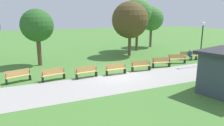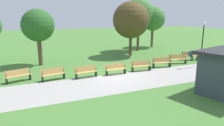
{
  "view_description": "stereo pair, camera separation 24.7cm",
  "coord_description": "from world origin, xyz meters",
  "px_view_note": "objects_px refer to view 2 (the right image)",
  "views": [
    {
      "loc": [
        7.04,
        14.96,
        4.82
      ],
      "look_at": [
        -0.0,
        -0.81,
        0.8
      ],
      "focal_mm": 33.08,
      "sensor_mm": 36.0,
      "label": 1
    },
    {
      "loc": [
        6.81,
        15.06,
        4.82
      ],
      "look_at": [
        -0.0,
        -0.81,
        0.8
      ],
      "focal_mm": 33.08,
      "sensor_mm": 36.0,
      "label": 2
    }
  ],
  "objects_px": {
    "lamp_post": "(203,36)",
    "tree_0": "(139,13)",
    "bench_0": "(190,56)",
    "bench_4": "(116,69)",
    "bench_6": "(53,74)",
    "tree_3": "(153,19)",
    "person_seated": "(191,54)",
    "trash_bin": "(202,55)",
    "tree_2": "(131,20)",
    "bench_1": "(178,59)",
    "bench_7": "(18,75)",
    "bench_3": "(141,66)",
    "bench_5": "(86,71)",
    "bench_2": "(162,62)",
    "tree_1": "(38,26)"
  },
  "relations": [
    {
      "from": "bench_6",
      "to": "tree_3",
      "type": "distance_m",
      "value": 20.21
    },
    {
      "from": "tree_0",
      "to": "lamp_post",
      "type": "height_order",
      "value": "tree_0"
    },
    {
      "from": "person_seated",
      "to": "tree_3",
      "type": "distance_m",
      "value": 10.66
    },
    {
      "from": "bench_2",
      "to": "bench_3",
      "type": "distance_m",
      "value": 2.51
    },
    {
      "from": "tree_0",
      "to": "tree_2",
      "type": "distance_m",
      "value": 4.07
    },
    {
      "from": "bench_3",
      "to": "bench_5",
      "type": "distance_m",
      "value": 5.02
    },
    {
      "from": "tree_1",
      "to": "bench_2",
      "type": "bearing_deg",
      "value": 152.51
    },
    {
      "from": "bench_0",
      "to": "bench_4",
      "type": "xyz_separation_m",
      "value": [
        9.8,
        1.94,
        0.0
      ]
    },
    {
      "from": "bench_7",
      "to": "trash_bin",
      "type": "height_order",
      "value": "bench_7"
    },
    {
      "from": "tree_2",
      "to": "person_seated",
      "type": "bearing_deg",
      "value": 134.08
    },
    {
      "from": "bench_7",
      "to": "tree_2",
      "type": "distance_m",
      "value": 14.19
    },
    {
      "from": "bench_6",
      "to": "tree_3",
      "type": "bearing_deg",
      "value": -157.02
    },
    {
      "from": "lamp_post",
      "to": "trash_bin",
      "type": "bearing_deg",
      "value": -137.91
    },
    {
      "from": "person_seated",
      "to": "trash_bin",
      "type": "xyz_separation_m",
      "value": [
        -1.44,
        0.08,
        -0.2
      ]
    },
    {
      "from": "tree_3",
      "to": "trash_bin",
      "type": "bearing_deg",
      "value": 89.4
    },
    {
      "from": "tree_3",
      "to": "tree_2",
      "type": "bearing_deg",
      "value": 37.42
    },
    {
      "from": "tree_0",
      "to": "tree_2",
      "type": "xyz_separation_m",
      "value": [
        2.72,
        2.89,
        -0.9
      ]
    },
    {
      "from": "tree_1",
      "to": "tree_0",
      "type": "bearing_deg",
      "value": -164.21
    },
    {
      "from": "bench_0",
      "to": "bench_3",
      "type": "bearing_deg",
      "value": 36.53
    },
    {
      "from": "bench_6",
      "to": "tree_0",
      "type": "xyz_separation_m",
      "value": [
        -12.74,
        -9.16,
        4.67
      ]
    },
    {
      "from": "bench_0",
      "to": "tree_1",
      "type": "relative_size",
      "value": 0.34
    },
    {
      "from": "bench_3",
      "to": "bench_5",
      "type": "xyz_separation_m",
      "value": [
        5.02,
        0.0,
        0.0
      ]
    },
    {
      "from": "bench_1",
      "to": "bench_7",
      "type": "height_order",
      "value": "same"
    },
    {
      "from": "bench_1",
      "to": "bench_4",
      "type": "bearing_deg",
      "value": 25.3
    },
    {
      "from": "tree_0",
      "to": "tree_1",
      "type": "relative_size",
      "value": 1.3
    },
    {
      "from": "lamp_post",
      "to": "tree_0",
      "type": "bearing_deg",
      "value": -85.3
    },
    {
      "from": "bench_6",
      "to": "tree_3",
      "type": "height_order",
      "value": "tree_3"
    },
    {
      "from": "bench_5",
      "to": "bench_0",
      "type": "bearing_deg",
      "value": -177.23
    },
    {
      "from": "tree_1",
      "to": "tree_3",
      "type": "distance_m",
      "value": 17.81
    },
    {
      "from": "bench_5",
      "to": "tree_2",
      "type": "relative_size",
      "value": 0.28
    },
    {
      "from": "bench_2",
      "to": "bench_3",
      "type": "height_order",
      "value": "same"
    },
    {
      "from": "tree_0",
      "to": "tree_3",
      "type": "bearing_deg",
      "value": -151.36
    },
    {
      "from": "bench_2",
      "to": "bench_3",
      "type": "relative_size",
      "value": 1.01
    },
    {
      "from": "bench_2",
      "to": "tree_2",
      "type": "distance_m",
      "value": 7.33
    },
    {
      "from": "bench_1",
      "to": "bench_7",
      "type": "relative_size",
      "value": 1.0
    },
    {
      "from": "bench_2",
      "to": "person_seated",
      "type": "bearing_deg",
      "value": -154.07
    },
    {
      "from": "bench_4",
      "to": "bench_5",
      "type": "xyz_separation_m",
      "value": [
        2.51,
        -0.12,
        0.0
      ]
    },
    {
      "from": "tree_0",
      "to": "lamp_post",
      "type": "relative_size",
      "value": 1.68
    },
    {
      "from": "bench_0",
      "to": "lamp_post",
      "type": "relative_size",
      "value": 0.43
    },
    {
      "from": "person_seated",
      "to": "tree_0",
      "type": "relative_size",
      "value": 0.17
    },
    {
      "from": "bench_6",
      "to": "trash_bin",
      "type": "bearing_deg",
      "value": 172.92
    },
    {
      "from": "tree_1",
      "to": "tree_2",
      "type": "height_order",
      "value": "tree_2"
    },
    {
      "from": "bench_3",
      "to": "trash_bin",
      "type": "height_order",
      "value": "bench_3"
    },
    {
      "from": "bench_1",
      "to": "person_seated",
      "type": "relative_size",
      "value": 1.53
    },
    {
      "from": "bench_4",
      "to": "trash_bin",
      "type": "bearing_deg",
      "value": -171.53
    },
    {
      "from": "tree_0",
      "to": "lamp_post",
      "type": "xyz_separation_m",
      "value": [
        -0.86,
        10.42,
        -2.24
      ]
    },
    {
      "from": "tree_2",
      "to": "bench_4",
      "type": "bearing_deg",
      "value": 53.46
    },
    {
      "from": "bench_5",
      "to": "tree_3",
      "type": "distance_m",
      "value": 18.48
    },
    {
      "from": "bench_3",
      "to": "bench_4",
      "type": "xyz_separation_m",
      "value": [
        2.51,
        0.12,
        0.0
      ]
    },
    {
      "from": "bench_4",
      "to": "bench_7",
      "type": "bearing_deg",
      "value": -8.4
    }
  ]
}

